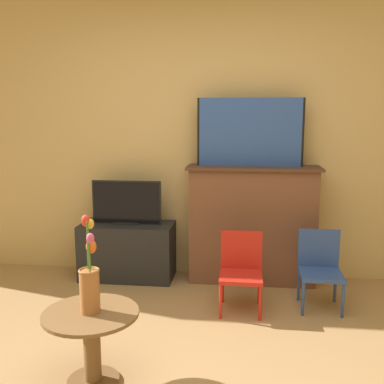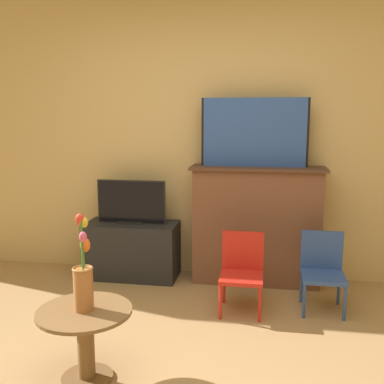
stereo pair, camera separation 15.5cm
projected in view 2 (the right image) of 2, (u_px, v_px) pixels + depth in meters
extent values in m
cube|color=tan|center=(209.00, 132.00, 4.16)|extent=(8.00, 0.06, 2.70)
cube|color=brown|center=(256.00, 225.00, 4.04)|extent=(1.12, 0.32, 1.06)
cube|color=#503123|center=(258.00, 168.00, 3.94)|extent=(1.18, 0.36, 0.02)
cube|color=black|center=(254.00, 132.00, 3.91)|extent=(0.93, 0.02, 0.60)
cube|color=#2D51A8|center=(254.00, 132.00, 3.90)|extent=(0.89, 0.02, 0.60)
cube|color=#232326|center=(132.00, 250.00, 4.21)|extent=(0.85, 0.40, 0.52)
cube|color=black|center=(132.00, 222.00, 4.16)|extent=(0.24, 0.12, 0.01)
cube|color=black|center=(131.00, 202.00, 4.14)|extent=(0.64, 0.02, 0.40)
cube|color=black|center=(131.00, 202.00, 4.13)|extent=(0.61, 0.02, 0.37)
cylinder|color=red|center=(220.00, 302.00, 3.34)|extent=(0.02, 0.02, 0.27)
cylinder|color=red|center=(260.00, 305.00, 3.30)|extent=(0.02, 0.02, 0.27)
cylinder|color=red|center=(224.00, 287.00, 3.63)|extent=(0.02, 0.02, 0.27)
cylinder|color=red|center=(260.00, 290.00, 3.58)|extent=(0.02, 0.02, 0.27)
cube|color=red|center=(241.00, 277.00, 3.44)|extent=(0.33, 0.33, 0.03)
cube|color=red|center=(243.00, 250.00, 3.55)|extent=(0.33, 0.02, 0.31)
cylinder|color=#2D4C99|center=(304.00, 301.00, 3.36)|extent=(0.02, 0.02, 0.27)
cylinder|color=#2D4C99|center=(345.00, 304.00, 3.31)|extent=(0.02, 0.02, 0.27)
cylinder|color=#2D4C99|center=(301.00, 287.00, 3.64)|extent=(0.02, 0.02, 0.27)
cylinder|color=#2D4C99|center=(339.00, 289.00, 3.60)|extent=(0.02, 0.02, 0.27)
cube|color=#2D4C99|center=(323.00, 276.00, 3.45)|extent=(0.33, 0.33, 0.03)
cube|color=#2D4C99|center=(322.00, 250.00, 3.57)|extent=(0.33, 0.02, 0.31)
cylinder|color=brown|center=(87.00, 378.00, 2.60)|extent=(0.30, 0.30, 0.02)
cylinder|color=brown|center=(86.00, 347.00, 2.56)|extent=(0.10, 0.10, 0.41)
cylinder|color=brown|center=(84.00, 311.00, 2.53)|extent=(0.54, 0.54, 0.02)
cylinder|color=#AD6B38|center=(83.00, 289.00, 2.50)|extent=(0.11, 0.11, 0.24)
torus|color=#AD6B38|center=(83.00, 269.00, 2.48)|extent=(0.12, 0.12, 0.01)
cylinder|color=#477A2D|center=(83.00, 253.00, 2.49)|extent=(0.01, 0.03, 0.34)
ellipsoid|color=gold|center=(84.00, 222.00, 2.48)|extent=(0.04, 0.04, 0.06)
cylinder|color=#477A2D|center=(84.00, 264.00, 2.50)|extent=(0.01, 0.03, 0.21)
ellipsoid|color=orange|center=(85.00, 245.00, 2.50)|extent=(0.06, 0.06, 0.08)
cylinder|color=#477A2D|center=(83.00, 259.00, 2.46)|extent=(0.04, 0.06, 0.29)
ellipsoid|color=#E0517A|center=(83.00, 237.00, 2.38)|extent=(0.04, 0.04, 0.06)
cylinder|color=#477A2D|center=(82.00, 252.00, 2.49)|extent=(0.02, 0.03, 0.36)
ellipsoid|color=red|center=(80.00, 219.00, 2.48)|extent=(0.05, 0.05, 0.07)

